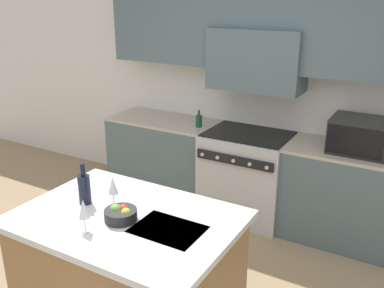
% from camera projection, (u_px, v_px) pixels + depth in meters
% --- Properties ---
extents(back_cabinetry, '(10.00, 0.46, 2.70)m').
position_uv_depth(back_cabinetry, '(262.00, 64.00, 4.34)').
color(back_cabinetry, silver).
rests_on(back_cabinetry, ground_plane).
extents(back_counter, '(3.32, 0.62, 0.92)m').
position_uv_depth(back_counter, '(247.00, 175.00, 4.51)').
color(back_counter, '#4C6066').
rests_on(back_counter, ground_plane).
extents(range_stove, '(0.87, 0.70, 0.92)m').
position_uv_depth(range_stove, '(247.00, 175.00, 4.50)').
color(range_stove, '#B7B7BC').
rests_on(range_stove, ground_plane).
extents(microwave, '(0.60, 0.43, 0.31)m').
position_uv_depth(microwave, '(365.00, 136.00, 3.79)').
color(microwave, black).
rests_on(microwave, back_counter).
extents(kitchen_island, '(1.44, 1.02, 0.90)m').
position_uv_depth(kitchen_island, '(129.00, 274.00, 2.94)').
color(kitchen_island, olive).
rests_on(kitchen_island, ground_plane).
extents(wine_bottle, '(0.08, 0.08, 0.29)m').
position_uv_depth(wine_bottle, '(84.00, 188.00, 2.93)').
color(wine_bottle, black).
rests_on(wine_bottle, kitchen_island).
extents(wine_glass_near, '(0.07, 0.07, 0.21)m').
position_uv_depth(wine_glass_near, '(84.00, 210.00, 2.57)').
color(wine_glass_near, white).
rests_on(wine_glass_near, kitchen_island).
extents(wine_glass_far, '(0.07, 0.07, 0.21)m').
position_uv_depth(wine_glass_far, '(113.00, 186.00, 2.88)').
color(wine_glass_far, white).
rests_on(wine_glass_far, kitchen_island).
extents(fruit_bowl, '(0.21, 0.21, 0.10)m').
position_uv_depth(fruit_bowl, '(121.00, 214.00, 2.73)').
color(fruit_bowl, black).
rests_on(fruit_bowl, kitchen_island).
extents(oil_bottle_on_counter, '(0.07, 0.07, 0.19)m').
position_uv_depth(oil_bottle_on_counter, '(199.00, 121.00, 4.54)').
color(oil_bottle_on_counter, '#194723').
rests_on(oil_bottle_on_counter, back_counter).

